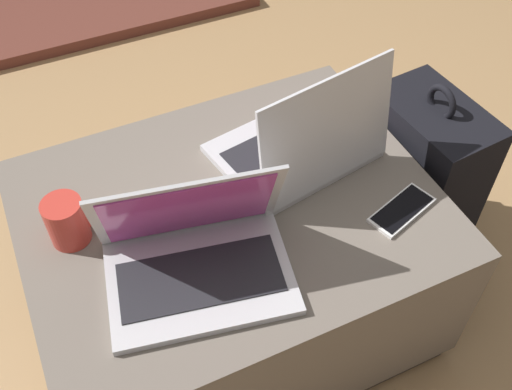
# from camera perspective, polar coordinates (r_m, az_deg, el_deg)

# --- Properties ---
(ground_plane) EXTENTS (14.00, 14.00, 0.00)m
(ground_plane) POSITION_cam_1_polar(r_m,az_deg,el_deg) (1.62, -1.95, -11.07)
(ground_plane) COLOR tan
(ottoman) EXTENTS (0.87, 0.69, 0.43)m
(ottoman) POSITION_cam_1_polar(r_m,az_deg,el_deg) (1.43, -2.17, -6.66)
(ottoman) COLOR #3D3832
(ottoman) RESTS_ON ground_plane
(laptop_near) EXTENTS (0.39, 0.31, 0.24)m
(laptop_near) POSITION_cam_1_polar(r_m,az_deg,el_deg) (1.13, -5.73, -5.60)
(laptop_near) COLOR silver
(laptop_near) RESTS_ON ottoman
(laptop_far) EXTENTS (0.37, 0.31, 0.27)m
(laptop_far) POSITION_cam_1_polar(r_m,az_deg,el_deg) (1.32, 4.50, 4.80)
(laptop_far) COLOR silver
(laptop_far) RESTS_ON ottoman
(cell_phone) EXTENTS (0.17, 0.11, 0.01)m
(cell_phone) POSITION_cam_1_polar(r_m,az_deg,el_deg) (1.29, 13.72, -1.39)
(cell_phone) COLOR white
(cell_phone) RESTS_ON ottoman
(backpack) EXTENTS (0.26, 0.32, 0.54)m
(backpack) POSITION_cam_1_polar(r_m,az_deg,el_deg) (1.65, 15.48, 1.39)
(backpack) COLOR black
(backpack) RESTS_ON ground_plane
(coffee_mug) EXTENTS (0.12, 0.08, 0.10)m
(coffee_mug) POSITION_cam_1_polar(r_m,az_deg,el_deg) (1.23, -17.41, -2.34)
(coffee_mug) COLOR red
(coffee_mug) RESTS_ON ottoman
(fireplace_hearth) EXTENTS (1.40, 0.50, 0.04)m
(fireplace_hearth) POSITION_cam_1_polar(r_m,az_deg,el_deg) (2.74, -15.99, 16.58)
(fireplace_hearth) COLOR brown
(fireplace_hearth) RESTS_ON ground_plane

